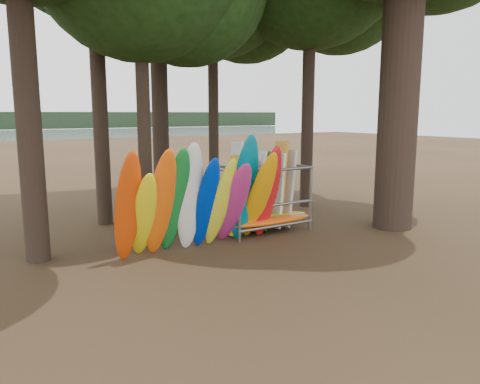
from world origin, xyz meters
TOP-DOWN VIEW (x-y plane):
  - ground at (0.00, 0.00)m, footprint 120.00×120.00m
  - lake at (0.00, 60.00)m, footprint 160.00×160.00m
  - kayak_row at (-1.21, 1.05)m, footprint 5.05×1.72m
  - storage_rack at (1.22, 2.01)m, footprint 3.24×1.57m

SIDE VIEW (x-z plane):
  - ground at x=0.00m, z-range 0.00..0.00m
  - lake at x=0.00m, z-range 0.00..0.00m
  - storage_rack at x=1.22m, z-range -0.45..2.37m
  - kayak_row at x=-1.21m, z-range -0.25..2.95m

